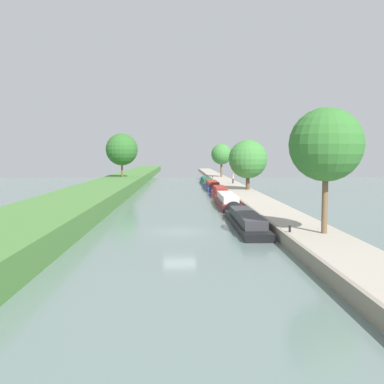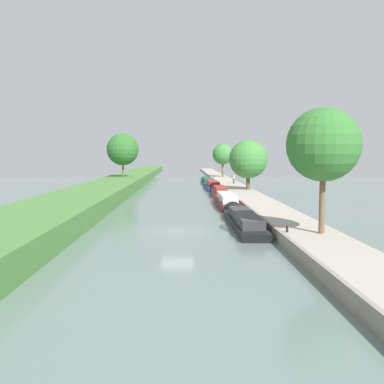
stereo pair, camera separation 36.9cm
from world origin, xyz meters
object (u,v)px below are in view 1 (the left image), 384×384
mooring_bollard_near (290,229)px  mooring_bollard_far (213,177)px  narrowboat_red (219,192)px  narrowboat_black (244,219)px  narrowboat_teal (206,181)px  narrowboat_maroon (226,200)px  narrowboat_blue (212,186)px  person_walking (233,178)px

mooring_bollard_near → mooring_bollard_far: size_ratio=1.00×
narrowboat_red → mooring_bollard_far: narrowboat_red is taller
narrowboat_black → narrowboat_teal: narrowboat_black is taller
narrowboat_maroon → narrowboat_blue: bearing=89.8°
mooring_bollard_far → narrowboat_maroon: bearing=-92.3°
narrowboat_maroon → person_walking: (4.07, 27.66, 1.06)m
mooring_bollard_far → person_walking: bearing=-83.7°
narrowboat_blue → narrowboat_teal: narrowboat_blue is taller
person_walking → narrowboat_teal: bearing=108.6°
narrowboat_blue → narrowboat_teal: bearing=90.5°
narrowboat_teal → mooring_bollard_far: bearing=75.6°
narrowboat_red → narrowboat_teal: (-0.30, 27.75, -0.07)m
narrowboat_black → mooring_bollard_near: 8.28m
narrowboat_maroon → mooring_bollard_near: bearing=-85.2°
narrowboat_teal → person_walking: (4.11, -12.19, 1.18)m
narrowboat_black → mooring_bollard_far: (1.89, 61.71, 0.52)m
narrowboat_black → narrowboat_maroon: 14.33m
narrowboat_black → narrowboat_blue: size_ratio=1.14×
narrowboat_black → mooring_bollard_far: size_ratio=33.14×
narrowboat_black → narrowboat_blue: (0.08, 38.95, 0.10)m
person_walking → mooring_bollard_near: bearing=-92.5°
mooring_bollard_near → person_walking: bearing=87.5°
narrowboat_maroon → person_walking: 27.98m
narrowboat_black → narrowboat_red: size_ratio=1.43×
narrowboat_teal → narrowboat_red: bearing=-89.4°
narrowboat_black → narrowboat_red: bearing=89.5°
person_walking → mooring_bollard_far: bearing=96.3°
narrowboat_maroon → narrowboat_teal: size_ratio=0.77×
person_walking → mooring_bollard_far: 19.85m
narrowboat_red → mooring_bollard_far: 35.32m
narrowboat_maroon → narrowboat_red: narrowboat_maroon is taller
narrowboat_blue → mooring_bollard_near: (1.81, -46.99, 0.42)m
narrowboat_black → mooring_bollard_near: (1.89, -8.04, 0.52)m
narrowboat_black → narrowboat_blue: bearing=89.9°
narrowboat_maroon → mooring_bollard_near: narrowboat_maroon is taller
narrowboat_black → narrowboat_maroon: (-0.01, 14.33, 0.11)m
mooring_bollard_far → narrowboat_red: bearing=-92.7°
narrowboat_blue → person_walking: size_ratio=7.87×
narrowboat_maroon → narrowboat_red: (0.26, 12.10, -0.05)m
narrowboat_black → narrowboat_red: narrowboat_red is taller
narrowboat_red → narrowboat_blue: narrowboat_blue is taller
narrowboat_blue → narrowboat_black: bearing=-90.1°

